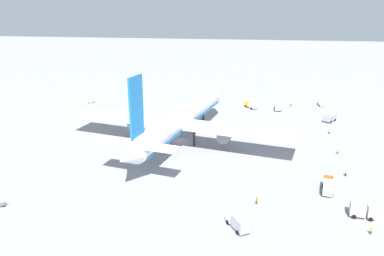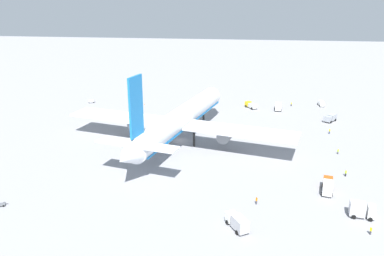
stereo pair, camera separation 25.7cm
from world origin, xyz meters
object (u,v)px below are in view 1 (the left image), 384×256
airliner (180,119)px  ground_worker_3 (346,173)px  service_truck_1 (278,106)px  service_truck_5 (362,209)px  baggage_cart_0 (91,101)px  ground_worker_0 (291,104)px  service_truck_0 (330,118)px  ground_worker_2 (338,151)px  service_van (321,103)px  service_truck_3 (238,222)px  service_truck_4 (328,186)px  ground_worker_1 (371,230)px  service_truck_2 (251,105)px  ground_worker_5 (257,200)px  ground_worker_4 (329,131)px  traffic_cone_0 (144,104)px

airliner → ground_worker_3: 48.64m
service_truck_1 → service_truck_5: size_ratio=1.19×
service_truck_1 → baggage_cart_0: 76.88m
ground_worker_0 → service_truck_0: bearing=-148.7°
service_truck_5 → ground_worker_0: (83.98, 5.41, -0.86)m
ground_worker_0 → ground_worker_2: size_ratio=1.04×
service_van → ground_worker_3: 67.11m
service_truck_0 → baggage_cart_0: (12.72, 94.23, -0.73)m
airliner → service_truck_3: 48.85m
service_truck_4 → service_van: 77.06m
service_truck_0 → baggage_cart_0: size_ratio=1.93×
ground_worker_0 → ground_worker_1: ground_worker_0 is taller
baggage_cart_0 → ground_worker_2: ground_worker_2 is taller
service_truck_2 → service_truck_5: bearing=-164.6°
service_truck_0 → ground_worker_5: service_truck_0 is taller
ground_worker_4 → ground_worker_5: 54.71m
service_truck_4 → ground_worker_5: (-7.62, 16.07, -0.77)m
service_truck_2 → ground_worker_0: bearing=-71.8°
service_truck_5 → ground_worker_4: (51.24, -3.47, -0.83)m
ground_worker_4 → ground_worker_5: size_ratio=1.01×
service_truck_0 → service_truck_5: bearing=174.5°
service_truck_0 → ground_worker_2: service_truck_0 is taller
service_truck_2 → ground_worker_3: service_truck_2 is taller
service_van → airliner: bearing=134.4°
service_truck_1 → ground_worker_4: (-25.79, -14.61, -0.73)m
airliner → ground_worker_0: 60.78m
service_truck_1 → ground_worker_1: size_ratio=3.73×
traffic_cone_0 → service_truck_2: bearing=-88.4°
service_truck_3 → ground_worker_4: size_ratio=3.51×
service_truck_4 → service_truck_5: service_truck_5 is taller
ground_worker_5 → airliner: bearing=33.0°
ground_worker_3 → ground_worker_4: size_ratio=0.99×
service_truck_4 → ground_worker_4: (41.39, -8.25, -0.76)m
ground_worker_2 → ground_worker_3: 14.64m
ground_worker_2 → service_truck_2: bearing=28.3°
airliner → service_truck_4: bearing=-125.1°
service_truck_2 → ground_worker_1: size_ratio=3.64×
service_van → traffic_cone_0: size_ratio=8.68×
baggage_cart_0 → ground_worker_4: (-26.35, -91.48, 0.21)m
service_truck_3 → ground_worker_1: service_truck_3 is taller
service_truck_2 → service_truck_4: 70.82m
service_truck_1 → service_van: bearing=-63.2°
service_truck_1 → ground_worker_5: service_truck_1 is taller
ground_worker_0 → ground_worker_3: (-64.82, -6.77, 0.02)m
baggage_cart_0 → traffic_cone_0: baggage_cart_0 is taller
ground_worker_0 → ground_worker_1: size_ratio=1.03×
ground_worker_1 → ground_worker_4: bearing=-3.3°
ground_worker_2 → ground_worker_4: size_ratio=0.93×
service_van → ground_worker_2: (-52.30, 4.17, -0.21)m
ground_worker_0 → service_truck_4: bearing=-179.5°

